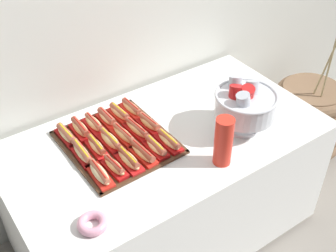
{
  "coord_description": "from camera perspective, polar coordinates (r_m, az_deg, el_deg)",
  "views": [
    {
      "loc": [
        -0.94,
        -1.38,
        2.13
      ],
      "look_at": [
        0.05,
        0.04,
        0.76
      ],
      "focal_mm": 46.81,
      "sensor_mm": 36.0,
      "label": 1
    }
  ],
  "objects": [
    {
      "name": "ground_plane",
      "position": [
        2.71,
        -0.31,
        -13.49
      ],
      "size": [
        10.0,
        10.0,
        0.0
      ],
      "primitive_type": "plane",
      "color": "gray"
    },
    {
      "name": "buffet_table",
      "position": [
        2.41,
        -0.35,
        -7.76
      ],
      "size": [
        1.6,
        0.88,
        0.74
      ],
      "color": "white",
      "rests_on": "ground_plane"
    },
    {
      "name": "floor_vase",
      "position": [
        3.28,
        17.55,
        1.04
      ],
      "size": [
        0.58,
        0.58,
        1.06
      ],
      "color": "brown",
      "rests_on": "ground_plane"
    },
    {
      "name": "serving_tray",
      "position": [
        2.14,
        -6.57,
        -2.16
      ],
      "size": [
        0.49,
        0.54,
        0.01
      ],
      "color": "#472B19",
      "rests_on": "buffet_table"
    },
    {
      "name": "hot_dog_0",
      "position": [
        1.95,
        -8.88,
        -6.16
      ],
      "size": [
        0.07,
        0.18,
        0.06
      ],
      "color": "red",
      "rests_on": "serving_tray"
    },
    {
      "name": "hot_dog_1",
      "position": [
        1.97,
        -6.98,
        -5.27
      ],
      "size": [
        0.07,
        0.16,
        0.06
      ],
      "color": "#B21414",
      "rests_on": "serving_tray"
    },
    {
      "name": "hot_dog_2",
      "position": [
        2.0,
        -5.13,
        -4.4
      ],
      "size": [
        0.07,
        0.18,
        0.06
      ],
      "color": "red",
      "rests_on": "serving_tray"
    },
    {
      "name": "hot_dog_3",
      "position": [
        2.03,
        -3.33,
        -3.53
      ],
      "size": [
        0.07,
        0.18,
        0.06
      ],
      "color": "red",
      "rests_on": "serving_tray"
    },
    {
      "name": "hot_dog_4",
      "position": [
        2.06,
        -1.59,
        -2.77
      ],
      "size": [
        0.06,
        0.15,
        0.06
      ],
      "color": "#B21414",
      "rests_on": "serving_tray"
    },
    {
      "name": "hot_dog_5",
      "position": [
        2.09,
        0.1,
        -1.97
      ],
      "size": [
        0.07,
        0.17,
        0.06
      ],
      "color": "#B21414",
      "rests_on": "serving_tray"
    },
    {
      "name": "hot_dog_6",
      "position": [
        2.06,
        -11.1,
        -3.47
      ],
      "size": [
        0.06,
        0.18,
        0.06
      ],
      "color": "#B21414",
      "rests_on": "serving_tray"
    },
    {
      "name": "hot_dog_7",
      "position": [
        2.08,
        -9.28,
        -2.67
      ],
      "size": [
        0.06,
        0.16,
        0.06
      ],
      "color": "red",
      "rests_on": "serving_tray"
    },
    {
      "name": "hot_dog_8",
      "position": [
        2.11,
        -7.51,
        -1.88
      ],
      "size": [
        0.07,
        0.17,
        0.06
      ],
      "color": "#B21414",
      "rests_on": "serving_tray"
    },
    {
      "name": "hot_dog_9",
      "position": [
        2.14,
        -5.77,
        -1.17
      ],
      "size": [
        0.07,
        0.19,
        0.06
      ],
      "color": "red",
      "rests_on": "serving_tray"
    },
    {
      "name": "hot_dog_10",
      "position": [
        2.17,
        -4.08,
        -0.42
      ],
      "size": [
        0.07,
        0.19,
        0.06
      ],
      "color": "#B21414",
      "rests_on": "serving_tray"
    },
    {
      "name": "hot_dog_11",
      "position": [
        2.2,
        -2.44,
        0.33
      ],
      "size": [
        0.07,
        0.16,
        0.06
      ],
      "color": "#B21414",
      "rests_on": "serving_tray"
    },
    {
      "name": "hot_dog_12",
      "position": [
        2.18,
        -13.07,
        -1.14
      ],
      "size": [
        0.06,
        0.18,
        0.06
      ],
      "color": "#B21414",
      "rests_on": "serving_tray"
    },
    {
      "name": "hot_dog_13",
      "position": [
        2.2,
        -11.34,
        -0.35
      ],
      "size": [
        0.07,
        0.16,
        0.06
      ],
      "color": "red",
      "rests_on": "serving_tray"
    },
    {
      "name": "hot_dog_14",
      "position": [
        2.23,
        -9.62,
        0.29
      ],
      "size": [
        0.07,
        0.16,
        0.06
      ],
      "color": "red",
      "rests_on": "serving_tray"
    },
    {
      "name": "hot_dog_15",
      "position": [
        2.25,
        -7.96,
        1.03
      ],
      "size": [
        0.06,
        0.15,
        0.06
      ],
      "color": "red",
      "rests_on": "serving_tray"
    },
    {
      "name": "hot_dog_16",
      "position": [
        2.28,
        -6.33,
        1.7
      ],
      "size": [
        0.07,
        0.17,
        0.06
      ],
      "color": "red",
      "rests_on": "serving_tray"
    },
    {
      "name": "hot_dog_17",
      "position": [
        2.31,
        -4.73,
        2.31
      ],
      "size": [
        0.07,
        0.17,
        0.06
      ],
      "color": "red",
      "rests_on": "serving_tray"
    },
    {
      "name": "punch_bowl",
      "position": [
        2.17,
        9.97,
        2.87
      ],
      "size": [
        0.31,
        0.31,
        0.26
      ],
      "color": "silver",
      "rests_on": "buffet_table"
    },
    {
      "name": "cup_stack",
      "position": [
        1.97,
        7.23,
        -2.0
      ],
      "size": [
        0.09,
        0.09,
        0.25
      ],
      "color": "red",
      "rests_on": "buffet_table"
    },
    {
      "name": "donut",
      "position": [
        1.79,
        -9.78,
        -12.39
      ],
      "size": [
        0.12,
        0.12,
        0.04
      ],
      "color": "pink",
      "rests_on": "buffet_table"
    }
  ]
}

